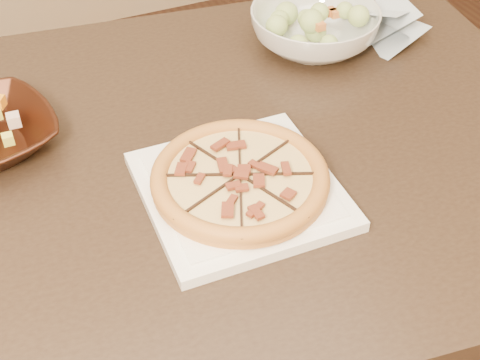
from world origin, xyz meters
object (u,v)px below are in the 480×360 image
(pizza, at_px, (240,178))
(salad_bowl, at_px, (314,28))
(dining_table, at_px, (160,202))
(plate, at_px, (240,190))

(pizza, xyz_separation_m, salad_bowl, (0.30, 0.33, 0.00))
(dining_table, xyz_separation_m, plate, (0.09, -0.13, 0.11))
(dining_table, relative_size, plate, 5.36)
(dining_table, distance_m, plate, 0.19)
(plate, bearing_deg, pizza, 136.66)
(pizza, relative_size, salad_bowl, 1.06)
(plate, xyz_separation_m, salad_bowl, (0.30, 0.33, 0.03))
(pizza, bearing_deg, dining_table, 122.60)
(dining_table, height_order, pizza, pizza)
(plate, height_order, pizza, pizza)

